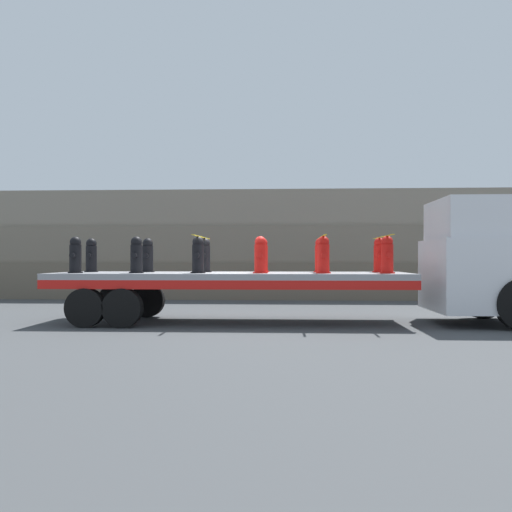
% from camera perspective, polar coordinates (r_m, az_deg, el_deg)
% --- Properties ---
extents(ground_plane, '(120.00, 120.00, 0.00)m').
position_cam_1_polar(ground_plane, '(13.74, -2.48, -6.66)').
color(ground_plane, '#3F4244').
extents(rock_cliff, '(60.00, 3.30, 4.14)m').
position_cam_1_polar(rock_cliff, '(22.63, -0.33, 1.09)').
color(rock_cliff, '#665B4C').
rests_on(rock_cliff, ground_plane).
extents(truck_cab, '(2.37, 2.75, 2.91)m').
position_cam_1_polar(truck_cab, '(14.37, 21.85, -0.58)').
color(truck_cab, silver).
rests_on(truck_cab, ground_plane).
extents(flatbed_trailer, '(8.40, 2.58, 1.19)m').
position_cam_1_polar(flatbed_trailer, '(13.74, -5.02, -2.65)').
color(flatbed_trailer, gray).
rests_on(flatbed_trailer, ground_plane).
extents(fire_hydrant_black_near_0, '(0.34, 0.48, 0.85)m').
position_cam_1_polar(fire_hydrant_black_near_0, '(13.94, -17.61, 0.06)').
color(fire_hydrant_black_near_0, black).
rests_on(fire_hydrant_black_near_0, flatbed_trailer).
extents(fire_hydrant_black_far_0, '(0.34, 0.48, 0.85)m').
position_cam_1_polar(fire_hydrant_black_far_0, '(14.96, -16.15, 0.04)').
color(fire_hydrant_black_far_0, black).
rests_on(fire_hydrant_black_far_0, flatbed_trailer).
extents(fire_hydrant_black_near_1, '(0.34, 0.48, 0.85)m').
position_cam_1_polar(fire_hydrant_black_near_1, '(13.50, -11.87, 0.06)').
color(fire_hydrant_black_near_1, black).
rests_on(fire_hydrant_black_near_1, flatbed_trailer).
extents(fire_hydrant_black_far_1, '(0.34, 0.48, 0.85)m').
position_cam_1_polar(fire_hydrant_black_far_1, '(14.55, -10.78, 0.04)').
color(fire_hydrant_black_far_1, black).
rests_on(fire_hydrant_black_far_1, flatbed_trailer).
extents(fire_hydrant_black_near_2, '(0.34, 0.48, 0.85)m').
position_cam_1_polar(fire_hydrant_black_near_2, '(13.20, -5.82, 0.07)').
color(fire_hydrant_black_near_2, black).
rests_on(fire_hydrant_black_near_2, flatbed_trailer).
extents(fire_hydrant_black_far_2, '(0.34, 0.48, 0.85)m').
position_cam_1_polar(fire_hydrant_black_far_2, '(14.28, -5.15, 0.04)').
color(fire_hydrant_black_far_2, black).
rests_on(fire_hydrant_black_far_2, flatbed_trailer).
extents(fire_hydrant_red_near_3, '(0.34, 0.48, 0.85)m').
position_cam_1_polar(fire_hydrant_red_near_3, '(13.06, 0.44, 0.07)').
color(fire_hydrant_red_near_3, red).
rests_on(fire_hydrant_red_near_3, flatbed_trailer).
extents(fire_hydrant_red_far_3, '(0.34, 0.48, 0.85)m').
position_cam_1_polar(fire_hydrant_red_far_3, '(14.15, 0.63, 0.04)').
color(fire_hydrant_red_far_3, red).
rests_on(fire_hydrant_red_far_3, flatbed_trailer).
extents(fire_hydrant_red_near_4, '(0.34, 0.48, 0.85)m').
position_cam_1_polar(fire_hydrant_red_near_4, '(13.08, 6.76, 0.07)').
color(fire_hydrant_red_near_4, red).
rests_on(fire_hydrant_red_near_4, flatbed_trailer).
extents(fire_hydrant_red_far_4, '(0.34, 0.48, 0.85)m').
position_cam_1_polar(fire_hydrant_red_far_4, '(14.16, 6.47, 0.04)').
color(fire_hydrant_red_far_4, red).
rests_on(fire_hydrant_red_far_4, flatbed_trailer).
extents(fire_hydrant_red_near_5, '(0.34, 0.48, 0.85)m').
position_cam_1_polar(fire_hydrant_red_near_5, '(13.25, 12.99, 0.07)').
color(fire_hydrant_red_near_5, red).
rests_on(fire_hydrant_red_near_5, flatbed_trailer).
extents(fire_hydrant_red_far_5, '(0.34, 0.48, 0.85)m').
position_cam_1_polar(fire_hydrant_red_far_5, '(14.32, 12.23, 0.05)').
color(fire_hydrant_red_far_5, red).
rests_on(fire_hydrant_red_far_5, flatbed_trailer).
extents(cargo_strap_rear, '(0.05, 2.67, 0.01)m').
position_cam_1_polar(cargo_strap_rear, '(13.75, -5.47, 1.91)').
color(cargo_strap_rear, yellow).
rests_on(cargo_strap_rear, fire_hydrant_black_near_2).
extents(cargo_strap_middle, '(0.05, 2.67, 0.01)m').
position_cam_1_polar(cargo_strap_middle, '(13.63, 6.61, 1.93)').
color(cargo_strap_middle, yellow).
rests_on(cargo_strap_middle, fire_hydrant_red_near_4).
extents(cargo_strap_front, '(0.05, 2.67, 0.01)m').
position_cam_1_polar(cargo_strap_front, '(13.80, 12.59, 1.90)').
color(cargo_strap_front, yellow).
rests_on(cargo_strap_front, fire_hydrant_red_near_5).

